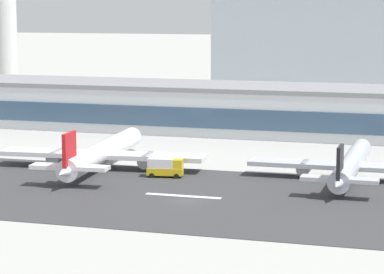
% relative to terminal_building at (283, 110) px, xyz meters
% --- Properties ---
extents(ground_plane, '(1400.00, 1400.00, 0.00)m').
position_rel_terminal_building_xyz_m(ground_plane, '(-0.52, -71.83, -5.44)').
color(ground_plane, '#A8A8A3').
extents(runway_strip, '(800.00, 43.18, 0.08)m').
position_rel_terminal_building_xyz_m(runway_strip, '(-0.52, -68.57, -5.40)').
color(runway_strip, '#38383A').
rests_on(runway_strip, ground_plane).
extents(runway_centreline_dash_4, '(12.00, 1.20, 0.01)m').
position_rel_terminal_building_xyz_m(runway_centreline_dash_4, '(-2.12, -68.57, -5.35)').
color(runway_centreline_dash_4, white).
rests_on(runway_centreline_dash_4, runway_strip).
extents(terminal_building, '(222.02, 22.73, 10.87)m').
position_rel_terminal_building_xyz_m(terminal_building, '(0.00, 0.00, 0.00)').
color(terminal_building, silver).
rests_on(terminal_building, ground_plane).
extents(control_tower, '(11.40, 11.40, 47.78)m').
position_rel_terminal_building_xyz_m(control_tower, '(-87.55, 34.03, 23.45)').
color(control_tower, silver).
rests_on(control_tower, ground_plane).
extents(airliner_red_tail_gate_1, '(37.72, 42.50, 8.87)m').
position_rel_terminal_building_xyz_m(airliner_red_tail_gate_1, '(-22.73, -51.86, -2.61)').
color(airliner_red_tail_gate_1, white).
rests_on(airliner_red_tail_gate_1, ground_plane).
extents(airliner_black_tail_gate_2, '(34.26, 38.78, 8.10)m').
position_rel_terminal_building_xyz_m(airliner_black_tail_gate_2, '(20.80, -49.19, -2.86)').
color(airliner_black_tail_gate_2, silver).
rests_on(airliner_black_tail_gate_2, ground_plane).
extents(service_box_truck_0, '(6.29, 3.42, 3.25)m').
position_rel_terminal_building_xyz_m(service_box_truck_0, '(-9.48, -55.22, -3.65)').
color(service_box_truck_0, gold).
rests_on(service_box_truck_0, ground_plane).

